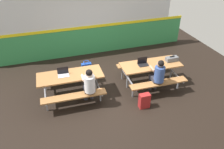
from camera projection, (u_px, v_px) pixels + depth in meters
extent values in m
cube|color=black|center=(112.00, 90.00, 7.20)|extent=(10.00, 10.00, 0.02)
cube|color=#338C4C|center=(91.00, 40.00, 9.10)|extent=(8.00, 0.12, 1.10)
cube|color=yellow|center=(91.00, 27.00, 8.73)|extent=(8.00, 0.03, 0.10)
cube|color=silver|center=(89.00, 7.00, 8.38)|extent=(6.72, 0.12, 1.40)
cube|color=#9E6B3D|center=(70.00, 75.00, 6.57)|extent=(1.91, 0.81, 0.04)
cube|color=#9E6B3D|center=(74.00, 96.00, 6.21)|extent=(1.80, 0.34, 0.04)
cube|color=#9E6B3D|center=(68.00, 73.00, 7.24)|extent=(1.80, 0.34, 0.04)
cube|color=gray|center=(45.00, 90.00, 6.59)|extent=(0.04, 0.04, 0.70)
cube|color=gray|center=(45.00, 89.00, 6.57)|extent=(0.09, 1.55, 0.04)
cube|color=gray|center=(47.00, 105.00, 6.26)|extent=(0.04, 0.04, 0.41)
cube|color=gray|center=(45.00, 85.00, 7.08)|extent=(0.04, 0.04, 0.41)
cube|color=gray|center=(96.00, 82.00, 6.95)|extent=(0.04, 0.04, 0.70)
cube|color=gray|center=(96.00, 81.00, 6.93)|extent=(0.09, 1.55, 0.04)
cube|color=gray|center=(100.00, 95.00, 6.62)|extent=(0.04, 0.04, 0.41)
cube|color=gray|center=(93.00, 77.00, 7.44)|extent=(0.04, 0.04, 0.41)
cube|color=#9E6B3D|center=(151.00, 65.00, 7.11)|extent=(1.91, 0.81, 0.04)
cube|color=#9E6B3D|center=(159.00, 83.00, 6.75)|extent=(1.80, 0.34, 0.04)
cube|color=#9E6B3D|center=(142.00, 63.00, 7.78)|extent=(1.80, 0.34, 0.04)
cube|color=gray|center=(127.00, 78.00, 7.13)|extent=(0.04, 0.04, 0.70)
cube|color=gray|center=(127.00, 77.00, 7.11)|extent=(0.09, 1.55, 0.04)
cube|color=gray|center=(133.00, 91.00, 6.79)|extent=(0.04, 0.04, 0.41)
cube|color=gray|center=(122.00, 74.00, 7.62)|extent=(0.04, 0.04, 0.41)
cube|color=gray|center=(171.00, 71.00, 7.49)|extent=(0.04, 0.04, 0.70)
cube|color=gray|center=(171.00, 70.00, 7.47)|extent=(0.09, 1.55, 0.04)
cube|color=gray|center=(178.00, 83.00, 7.15)|extent=(0.04, 0.04, 0.41)
cube|color=gray|center=(163.00, 67.00, 7.98)|extent=(0.04, 0.04, 0.41)
cylinder|color=#2D2D38|center=(85.00, 93.00, 6.67)|extent=(0.11, 0.11, 0.45)
cylinder|color=#2D2D38|center=(91.00, 92.00, 6.71)|extent=(0.11, 0.11, 0.45)
cube|color=#2D2D38|center=(89.00, 88.00, 6.42)|extent=(0.31, 0.39, 0.12)
cylinder|color=silver|center=(90.00, 84.00, 6.15)|extent=(0.30, 0.30, 0.48)
cylinder|color=beige|center=(83.00, 78.00, 6.23)|extent=(0.09, 0.30, 0.08)
cylinder|color=beige|center=(93.00, 76.00, 6.29)|extent=(0.09, 0.30, 0.08)
sphere|color=beige|center=(89.00, 73.00, 5.99)|extent=(0.20, 0.20, 0.20)
sphere|color=black|center=(89.00, 73.00, 5.95)|extent=(0.18, 0.18, 0.18)
cylinder|color=#2D2D38|center=(150.00, 84.00, 7.09)|extent=(0.11, 0.11, 0.45)
cylinder|color=#2D2D38|center=(155.00, 83.00, 7.14)|extent=(0.11, 0.11, 0.45)
cube|color=#2D2D38|center=(156.00, 78.00, 6.84)|extent=(0.31, 0.39, 0.12)
cylinder|color=#334C8C|center=(159.00, 74.00, 6.57)|extent=(0.30, 0.30, 0.48)
cylinder|color=#A57A5B|center=(152.00, 69.00, 6.65)|extent=(0.09, 0.30, 0.08)
cylinder|color=#A57A5B|center=(161.00, 67.00, 6.72)|extent=(0.09, 0.30, 0.08)
sphere|color=#A57A5B|center=(160.00, 64.00, 6.41)|extent=(0.20, 0.20, 0.20)
sphere|color=black|center=(161.00, 63.00, 6.37)|extent=(0.18, 0.18, 0.18)
cube|color=silver|center=(64.00, 76.00, 6.52)|extent=(0.33, 0.23, 0.01)
cube|color=black|center=(63.00, 70.00, 6.54)|extent=(0.32, 0.02, 0.21)
cube|color=black|center=(143.00, 65.00, 7.04)|extent=(0.33, 0.23, 0.01)
cube|color=black|center=(142.00, 60.00, 7.06)|extent=(0.32, 0.02, 0.21)
cube|color=#595B60|center=(172.00, 59.00, 7.23)|extent=(0.40, 0.18, 0.14)
cube|color=black|center=(172.00, 56.00, 7.18)|extent=(0.16, 0.02, 0.02)
cube|color=maroon|center=(144.00, 101.00, 6.38)|extent=(0.30, 0.18, 0.44)
cube|color=maroon|center=(143.00, 100.00, 6.50)|extent=(0.21, 0.04, 0.19)
cube|color=#1E47B2|center=(87.00, 68.00, 8.00)|extent=(0.34, 0.14, 0.36)
torus|color=#1E47B2|center=(86.00, 62.00, 7.87)|extent=(0.21, 0.21, 0.02)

